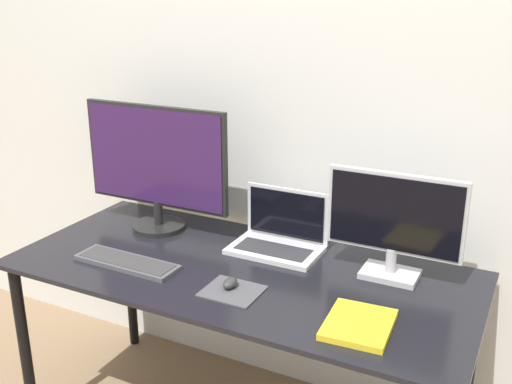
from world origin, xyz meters
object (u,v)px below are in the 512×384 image
at_px(mouse, 230,283).
at_px(book, 359,324).
at_px(monitor_left, 156,165).
at_px(keyboard, 127,262).
at_px(laptop, 280,235).
at_px(monitor_right, 394,222).

distance_m(mouse, book, 0.45).
relative_size(monitor_left, book, 2.68).
bearing_deg(keyboard, laptop, 41.19).
relative_size(monitor_right, book, 1.92).
height_order(mouse, book, mouse).
bearing_deg(mouse, monitor_right, 36.28).
xyz_separation_m(keyboard, book, (0.87, -0.03, 0.00)).
bearing_deg(monitor_left, laptop, 4.49).
bearing_deg(mouse, keyboard, -179.03).
xyz_separation_m(monitor_right, mouse, (-0.45, -0.33, -0.18)).
bearing_deg(monitor_right, keyboard, -158.87).
relative_size(laptop, mouse, 5.15).
bearing_deg(monitor_right, monitor_left, -180.00).
xyz_separation_m(monitor_left, laptop, (0.53, 0.04, -0.22)).
relative_size(monitor_right, mouse, 7.02).
height_order(monitor_left, book, monitor_left).
xyz_separation_m(monitor_left, monitor_right, (0.97, 0.00, -0.07)).
relative_size(mouse, book, 0.27).
relative_size(monitor_left, monitor_right, 1.40).
distance_m(monitor_left, book, 1.07).
bearing_deg(monitor_right, laptop, 174.58).
distance_m(monitor_right, keyboard, 0.95).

